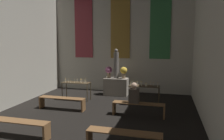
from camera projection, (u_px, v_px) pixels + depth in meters
wall_back at (120, 38)px, 11.43m from camera, size 7.49×0.16×5.57m
wall_right at (218, 36)px, 5.58m from camera, size 0.12×10.40×5.57m
altar at (116, 87)px, 10.82m from camera, size 1.16×0.59×0.85m
statue at (116, 64)px, 10.68m from camera, size 0.25×0.25×1.45m
flower_vase_left at (109, 71)px, 10.82m from camera, size 0.35×0.35×0.57m
flower_vase_right at (124, 71)px, 10.62m from camera, size 0.35×0.35×0.57m
candle_rack_left at (76, 84)px, 9.89m from camera, size 1.27×0.49×1.01m
candle_rack_right at (144, 88)px, 9.12m from camera, size 1.27×0.49×1.01m
pew_second_left at (18, 125)px, 6.05m from camera, size 1.85×0.36×0.48m
pew_second_right at (124, 137)px, 5.29m from camera, size 1.85×0.36×0.48m
pew_back_left at (62, 101)px, 8.52m from camera, size 1.85×0.36×0.48m
pew_back_right at (138, 107)px, 7.77m from camera, size 1.85×0.36×0.48m
person_seated at (134, 94)px, 7.75m from camera, size 0.36×0.24×0.73m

